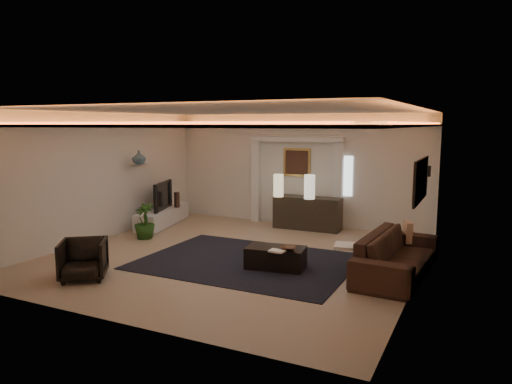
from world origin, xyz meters
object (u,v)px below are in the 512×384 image
at_px(sofa, 397,255).
at_px(coffee_table, 276,258).
at_px(console, 307,213).
at_px(armchair, 83,259).

xyz_separation_m(sofa, coffee_table, (-2.08, -0.56, -0.17)).
bearing_deg(sofa, console, 47.03).
bearing_deg(armchair, sofa, -7.73).
xyz_separation_m(console, armchair, (-2.13, -5.39, -0.05)).
bearing_deg(sofa, coffee_table, 108.73).
bearing_deg(armchair, coffee_table, 0.40).
distance_m(sofa, armchair, 5.45).
relative_size(console, coffee_table, 1.59).
height_order(console, sofa, console).
bearing_deg(coffee_table, console, 91.86).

